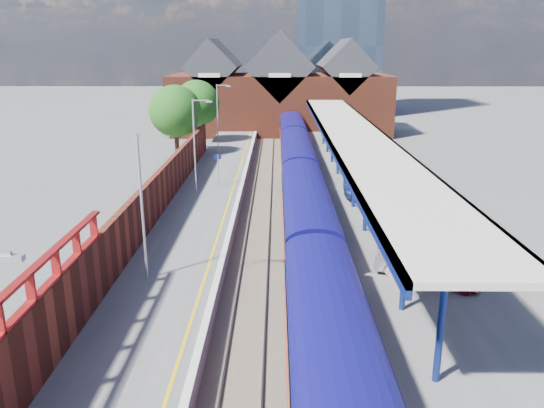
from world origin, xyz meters
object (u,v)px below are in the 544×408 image
at_px(lamp_post_b, 144,198).
at_px(platform_sign, 218,164).
at_px(lamp_post_c, 196,140).
at_px(parked_car_silver, 420,261).
at_px(parked_car_blue, 375,191).
at_px(train, 301,178).
at_px(parked_car_red, 438,271).
at_px(parked_car_dark, 440,255).
at_px(lamp_post_d, 219,114).

height_order(lamp_post_b, platform_sign, lamp_post_b).
height_order(lamp_post_c, parked_car_silver, lamp_post_c).
xyz_separation_m(lamp_post_b, lamp_post_c, (0.00, 16.00, 0.00)).
bearing_deg(lamp_post_b, parked_car_silver, 2.68).
height_order(lamp_post_b, parked_car_blue, lamp_post_b).
distance_m(train, parked_car_red, 17.30).
distance_m(parked_car_silver, parked_car_dark, 1.78).
bearing_deg(lamp_post_c, parked_car_dark, -44.77).
distance_m(parked_car_red, parked_car_dark, 2.43).
xyz_separation_m(parked_car_red, parked_car_blue, (-0.40, 14.36, -0.04)).
bearing_deg(platform_sign, parked_car_blue, -19.46).
xyz_separation_m(train, parked_car_dark, (6.49, -14.02, -0.56)).
height_order(train, platform_sign, platform_sign).
height_order(lamp_post_c, parked_car_red, lamp_post_c).
relative_size(lamp_post_b, parked_car_silver, 1.65).
bearing_deg(parked_car_blue, lamp_post_c, 80.21).
distance_m(train, parked_car_blue, 5.68).
height_order(parked_car_silver, parked_car_blue, parked_car_silver).
bearing_deg(platform_sign, lamp_post_d, 95.56).
bearing_deg(parked_car_silver, lamp_post_d, 37.71).
height_order(parked_car_dark, parked_car_blue, parked_car_blue).
bearing_deg(parked_car_red, parked_car_silver, 51.27).
height_order(lamp_post_c, lamp_post_d, same).
bearing_deg(lamp_post_b, parked_car_dark, 7.02).
relative_size(lamp_post_b, parked_car_blue, 1.56).
xyz_separation_m(lamp_post_c, parked_car_blue, (13.16, -2.17, -3.37)).
bearing_deg(parked_car_red, platform_sign, 58.25).
height_order(train, lamp_post_b, lamp_post_b).
height_order(lamp_post_d, parked_car_red, lamp_post_d).
distance_m(lamp_post_b, parked_car_silver, 13.42).
height_order(lamp_post_c, platform_sign, lamp_post_c).
bearing_deg(parked_car_blue, train, 69.32).
bearing_deg(parked_car_blue, parked_car_red, -178.83).
bearing_deg(lamp_post_d, parked_car_red, -67.37).
xyz_separation_m(lamp_post_c, parked_car_red, (13.56, -16.53, -3.33)).
height_order(lamp_post_d, parked_car_silver, lamp_post_d).
relative_size(parked_car_silver, parked_car_blue, 0.95).
xyz_separation_m(train, lamp_post_b, (-7.86, -15.79, 2.87)).
xyz_separation_m(lamp_post_d, parked_car_dark, (14.35, -30.23, -3.43)).
distance_m(lamp_post_b, lamp_post_c, 16.00).
relative_size(lamp_post_c, parked_car_red, 1.80).
relative_size(train, lamp_post_c, 9.42).
bearing_deg(lamp_post_c, parked_car_red, -50.63).
bearing_deg(parked_car_blue, parked_car_silver, 178.86).
bearing_deg(parked_car_red, parked_car_blue, 26.49).
height_order(platform_sign, parked_car_dark, platform_sign).
distance_m(lamp_post_b, lamp_post_d, 32.00).
height_order(platform_sign, parked_car_blue, platform_sign).
relative_size(lamp_post_d, parked_car_red, 1.80).
height_order(lamp_post_c, parked_car_blue, lamp_post_c).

